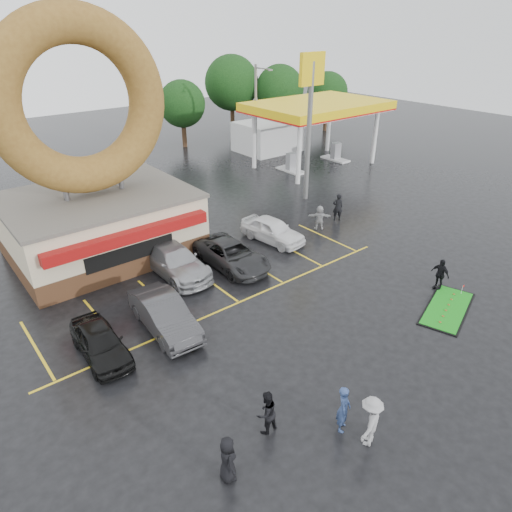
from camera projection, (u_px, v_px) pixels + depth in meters
ground at (284, 335)px, 20.51m from camera, size 120.00×120.00×0.00m
donut_shop at (94, 181)px, 25.73m from camera, size 10.20×8.70×13.50m
gas_station at (295, 121)px, 44.33m from camera, size 12.30×13.65×5.90m
shell_sign at (310, 101)px, 32.57m from camera, size 2.20×0.36×10.60m
streetlight_mid at (143, 133)px, 34.95m from camera, size 0.40×2.21×9.00m
streetlight_right at (256, 113)px, 42.29m from camera, size 0.40×2.21×9.00m
tree_far_a at (280, 90)px, 53.23m from camera, size 5.60×5.60×8.00m
tree_far_b at (327, 93)px, 55.47m from camera, size 4.90×4.90×7.00m
tree_far_c at (232, 83)px, 53.47m from camera, size 6.30×6.30×9.00m
tree_far_d at (182, 104)px, 48.26m from camera, size 4.90×4.90×7.00m
car_black at (100, 342)px, 18.97m from camera, size 1.80×4.13×1.39m
car_dgrey at (164, 315)px, 20.55m from camera, size 1.96×4.89×1.58m
car_silver at (175, 261)px, 25.12m from camera, size 2.22×5.45×1.58m
car_grey at (231, 255)px, 25.88m from camera, size 2.42×5.23×1.45m
car_white at (273, 230)px, 28.80m from camera, size 2.36×4.65×1.52m
person_blue at (344, 409)px, 15.45m from camera, size 0.80×0.75×1.83m
person_blackjkt at (266, 412)px, 15.40m from camera, size 0.84×0.67×1.68m
person_hoodie at (370, 421)px, 14.90m from camera, size 1.42×1.12×1.94m
person_bystander at (227, 459)px, 13.80m from camera, size 0.76×0.94×1.66m
person_cameraman at (440, 274)px, 23.64m from camera, size 0.46×1.03×1.73m
person_walker_near at (320, 217)px, 30.44m from camera, size 1.46×1.37×1.64m
person_walker_far at (338, 207)px, 31.68m from camera, size 0.85×0.77×1.95m
putting_green at (447, 308)px, 22.34m from camera, size 4.59×3.06×0.53m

